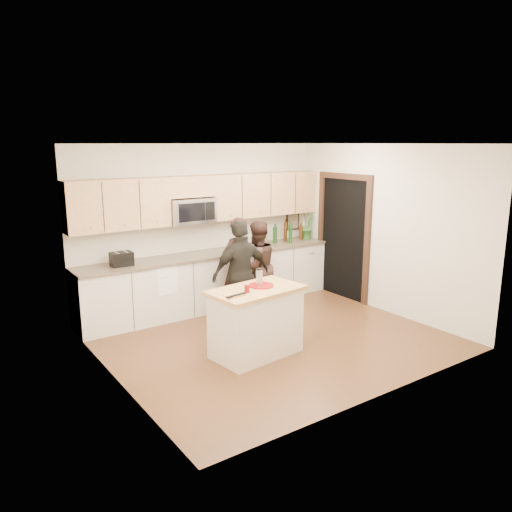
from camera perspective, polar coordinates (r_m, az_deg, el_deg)
floor at (r=7.18m, az=1.82°, el=-9.37°), size 4.50×4.50×0.00m
room_shell at (r=6.72m, az=1.93°, el=4.41°), size 4.52×4.02×2.71m
back_cabinetry at (r=8.38m, az=-5.06°, el=-2.75°), size 4.50×0.66×0.94m
upper_cabinetry at (r=8.26m, az=-5.55°, el=6.72°), size 4.50×0.33×0.75m
microwave at (r=8.09m, az=-7.52°, el=5.16°), size 0.76×0.41×0.40m
doorway at (r=8.93m, az=9.97°, el=2.60°), size 0.06×1.25×2.20m
framed_picture at (r=9.52m, az=4.21°, el=4.14°), size 0.30×0.03×0.38m
dish_towel at (r=7.71m, az=-10.54°, el=-1.75°), size 0.34×0.60×0.48m
island at (r=6.51m, az=-0.01°, el=-7.50°), size 1.27×0.83×0.90m
red_plate at (r=6.47m, az=0.59°, el=-3.38°), size 0.33×0.33×0.02m
box_grater at (r=6.43m, az=0.38°, el=-2.36°), size 0.08×0.05×0.22m
drink_glass at (r=6.18m, az=-1.04°, el=-3.77°), size 0.07×0.07×0.09m
cutting_board at (r=6.07m, az=-2.46°, el=-4.48°), size 0.26×0.18×0.02m
tongs at (r=6.00m, az=-2.32°, el=-4.51°), size 0.28×0.07×0.02m
knife at (r=6.02m, az=-2.06°, el=-4.54°), size 0.18×0.04×0.01m
toaster at (r=7.60m, az=-15.11°, el=-0.33°), size 0.31×0.23×0.21m
bottle_cluster at (r=9.23m, az=4.06°, el=2.87°), size 0.84×0.36×0.40m
orchid at (r=9.43m, az=5.90°, el=3.37°), size 0.33×0.31×0.47m
woman_left at (r=7.90m, az=-2.15°, el=-1.25°), size 0.62×0.44×1.58m
woman_center at (r=8.10m, az=0.07°, el=-1.21°), size 0.75×0.60×1.50m
woman_right at (r=7.42m, az=-1.72°, el=-2.07°), size 0.96×0.43×1.61m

